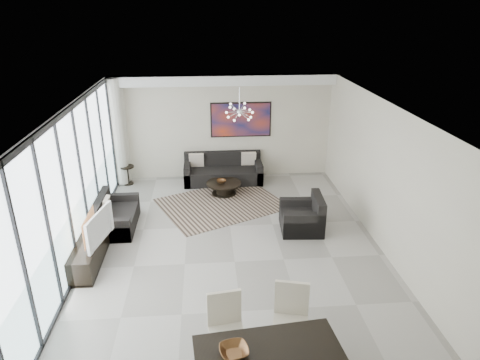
{
  "coord_description": "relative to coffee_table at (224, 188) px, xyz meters",
  "views": [
    {
      "loc": [
        -0.48,
        -7.01,
        4.63
      ],
      "look_at": [
        0.2,
        1.11,
        1.25
      ],
      "focal_mm": 32.0,
      "sensor_mm": 36.0,
      "label": 1
    }
  ],
  "objects": [
    {
      "name": "room_shell",
      "position": [
        0.52,
        -3.21,
        1.27
      ],
      "size": [
        6.0,
        9.0,
        2.9
      ],
      "color": "#A8A39B",
      "rests_on": "ground"
    },
    {
      "name": "window_wall",
      "position": [
        -2.8,
        -3.21,
        1.29
      ],
      "size": [
        0.37,
        8.95,
        2.9
      ],
      "color": "white",
      "rests_on": "floor"
    },
    {
      "name": "soffit",
      "position": [
        0.05,
        1.09,
        2.59
      ],
      "size": [
        5.98,
        0.4,
        0.26
      ],
      "primitive_type": "cube",
      "color": "white",
      "rests_on": "room_shell"
    },
    {
      "name": "painting",
      "position": [
        0.55,
        1.26,
        1.47
      ],
      "size": [
        1.68,
        0.04,
        0.98
      ],
      "primitive_type": "cube",
      "color": "#BB391A",
      "rests_on": "room_shell"
    },
    {
      "name": "chandelier",
      "position": [
        0.35,
        -0.71,
        2.17
      ],
      "size": [
        0.66,
        0.66,
        0.71
      ],
      "color": "silver",
      "rests_on": "room_shell"
    },
    {
      "name": "rug",
      "position": [
        -0.09,
        -0.61,
        -0.17
      ],
      "size": [
        3.48,
        3.16,
        0.01
      ],
      "primitive_type": "cube",
      "rotation": [
        0.0,
        0.0,
        0.43
      ],
      "color": "black",
      "rests_on": "floor"
    },
    {
      "name": "coffee_table",
      "position": [
        0.0,
        0.0,
        0.0
      ],
      "size": [
        0.9,
        0.9,
        0.32
      ],
      "color": "black",
      "rests_on": "floor"
    },
    {
      "name": "bowl_coffee",
      "position": [
        -0.06,
        0.01,
        0.18
      ],
      "size": [
        0.27,
        0.27,
        0.08
      ],
      "primitive_type": "imported",
      "rotation": [
        0.0,
        0.0,
        0.1
      ],
      "color": "brown",
      "rests_on": "coffee_table"
    },
    {
      "name": "sofa_main",
      "position": [
        0.02,
        0.86,
        0.09
      ],
      "size": [
        2.15,
        0.88,
        0.78
      ],
      "color": "black",
      "rests_on": "floor"
    },
    {
      "name": "loveseat",
      "position": [
        -2.49,
        -1.61,
        0.07
      ],
      "size": [
        0.81,
        1.44,
        0.72
      ],
      "color": "black",
      "rests_on": "floor"
    },
    {
      "name": "armchair",
      "position": [
        1.65,
        -2.04,
        0.09
      ],
      "size": [
        0.95,
        1.0,
        0.79
      ],
      "color": "black",
      "rests_on": "floor"
    },
    {
      "name": "side_table",
      "position": [
        -2.6,
        0.87,
        0.17
      ],
      "size": [
        0.38,
        0.38,
        0.53
      ],
      "color": "black",
      "rests_on": "floor"
    },
    {
      "name": "tv_console",
      "position": [
        -2.71,
        -3.04,
        0.06
      ],
      "size": [
        0.44,
        1.55,
        0.48
      ],
      "primitive_type": "cube",
      "color": "black",
      "rests_on": "floor"
    },
    {
      "name": "television",
      "position": [
        -2.55,
        -3.02,
        0.61
      ],
      "size": [
        0.35,
        1.05,
        0.6
      ],
      "primitive_type": "imported",
      "rotation": [
        0.0,
        0.0,
        1.36
      ],
      "color": "gray",
      "rests_on": "tv_console"
    },
    {
      "name": "dining_table",
      "position": [
        0.25,
        -6.31,
        0.48
      ],
      "size": [
        1.87,
        1.07,
        0.75
      ],
      "color": "black",
      "rests_on": "floor"
    },
    {
      "name": "dining_chair_nw",
      "position": [
        -0.23,
        -5.58,
        0.42
      ],
      "size": [
        0.54,
        0.54,
        1.03
      ],
      "color": "beige",
      "rests_on": "floor"
    },
    {
      "name": "dining_chair_ne",
      "position": [
        0.69,
        -5.47,
        0.43
      ],
      "size": [
        0.58,
        0.58,
        1.05
      ],
      "color": "beige",
      "rests_on": "floor"
    },
    {
      "name": "bowl_dining",
      "position": [
        -0.17,
        -6.3,
        0.61
      ],
      "size": [
        0.41,
        0.41,
        0.09
      ],
      "primitive_type": "imported",
      "rotation": [
        0.0,
        0.0,
        0.19
      ],
      "color": "brown",
      "rests_on": "dining_table"
    }
  ]
}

